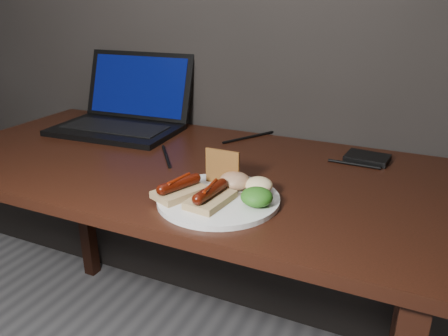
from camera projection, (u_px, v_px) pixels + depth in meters
desk at (176, 190)px, 1.26m from camera, size 1.40×0.70×0.75m
laptop at (124, 113)px, 1.51m from camera, size 0.43×0.36×0.25m
hard_drive at (367, 158)px, 1.22m from camera, size 0.12×0.10×0.02m
desk_cables at (203, 144)px, 1.35m from camera, size 0.95×0.44×0.01m
plate at (218, 199)px, 0.98m from camera, size 0.33×0.33×0.01m
bread_sausage_left at (179, 189)px, 0.98m from camera, size 0.11×0.13×0.04m
bread_sausage_center at (210, 196)px, 0.94m from camera, size 0.08×0.12×0.04m
crispbread at (222, 167)px, 1.03m from camera, size 0.09×0.01×0.08m
salad_greens at (257, 197)px, 0.93m from camera, size 0.07×0.07×0.04m
salsa_mound at (235, 181)px, 1.01m from camera, size 0.07×0.07×0.04m
coleslaw_mound at (259, 185)px, 0.99m from camera, size 0.06×0.06×0.04m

